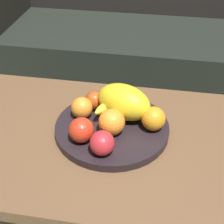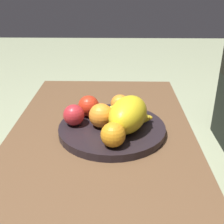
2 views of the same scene
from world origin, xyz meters
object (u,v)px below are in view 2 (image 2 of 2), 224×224
(orange_left, at_px, (113,135))
(apple_left, at_px, (89,106))
(fruit_bowl, at_px, (112,129))
(orange_front, at_px, (100,115))
(coffee_table, at_px, (101,154))
(banana_bunch, at_px, (131,116))
(apple_right, at_px, (74,115))
(apple_front, at_px, (135,108))
(orange_right, at_px, (120,104))
(melon_large_front, at_px, (128,114))

(orange_left, xyz_separation_m, apple_left, (-0.20, -0.09, 0.00))
(fruit_bowl, distance_m, orange_front, 0.07)
(coffee_table, xyz_separation_m, banana_bunch, (-0.07, 0.10, 0.11))
(orange_left, bearing_deg, apple_right, -134.76)
(orange_front, distance_m, apple_front, 0.14)
(coffee_table, distance_m, apple_left, 0.18)
(fruit_bowl, xyz_separation_m, orange_right, (-0.10, 0.03, 0.05))
(orange_front, height_order, orange_left, orange_front)
(apple_left, distance_m, apple_right, 0.08)
(fruit_bowl, height_order, apple_right, apple_right)
(coffee_table, bearing_deg, apple_right, -125.87)
(orange_left, distance_m, apple_right, 0.19)
(orange_front, xyz_separation_m, apple_front, (-0.08, 0.12, -0.01))
(melon_large_front, xyz_separation_m, apple_front, (-0.10, 0.03, -0.02))
(orange_front, xyz_separation_m, banana_bunch, (-0.02, 0.10, -0.01))
(apple_left, bearing_deg, fruit_bowl, 48.25)
(orange_right, height_order, apple_front, orange_right)
(apple_front, bearing_deg, orange_right, -119.20)
(orange_left, bearing_deg, fruit_bowl, -177.38)
(fruit_bowl, relative_size, orange_left, 4.81)
(coffee_table, height_order, orange_right, orange_right)
(apple_right, bearing_deg, coffee_table, 54.13)
(coffee_table, distance_m, orange_front, 0.13)
(orange_left, distance_m, apple_left, 0.22)
(apple_front, distance_m, apple_left, 0.16)
(orange_right, bearing_deg, banana_bunch, 21.54)
(melon_large_front, xyz_separation_m, orange_front, (-0.02, -0.09, -0.02))
(fruit_bowl, distance_m, apple_front, 0.12)
(apple_right, xyz_separation_m, banana_bunch, (-0.01, 0.19, -0.00))
(orange_right, distance_m, apple_left, 0.11)
(orange_left, height_order, apple_left, same)
(apple_left, relative_size, apple_right, 1.06)
(apple_left, distance_m, banana_bunch, 0.16)
(melon_large_front, relative_size, apple_front, 2.85)
(melon_large_front, xyz_separation_m, orange_left, (0.10, -0.05, -0.02))
(orange_left, relative_size, apple_front, 1.18)
(orange_left, relative_size, banana_bunch, 0.46)
(apple_left, height_order, banana_bunch, apple_left)
(melon_large_front, distance_m, orange_front, 0.09)
(orange_right, xyz_separation_m, apple_front, (0.03, 0.05, -0.00))
(apple_front, bearing_deg, orange_left, -20.58)
(melon_large_front, bearing_deg, apple_front, 164.23)
(apple_front, distance_m, apple_right, 0.22)
(fruit_bowl, height_order, melon_large_front, melon_large_front)
(orange_left, xyz_separation_m, apple_front, (-0.20, 0.07, -0.01))
(fruit_bowl, bearing_deg, coffee_table, -30.81)
(melon_large_front, bearing_deg, apple_right, -100.77)
(coffee_table, distance_m, apple_front, 0.20)
(fruit_bowl, xyz_separation_m, banana_bunch, (-0.01, 0.06, 0.04))
(melon_large_front, distance_m, apple_front, 0.11)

